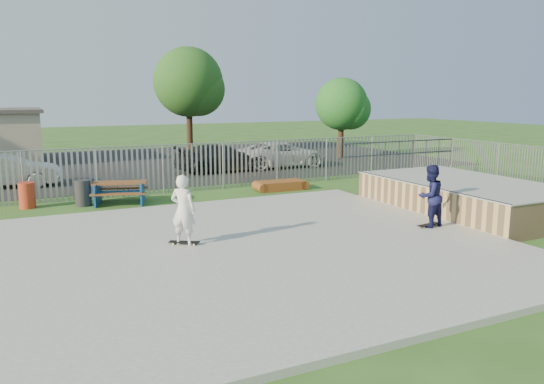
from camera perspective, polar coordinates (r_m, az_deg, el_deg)
name	(u,v)px	position (r m, az deg, el deg)	size (l,w,h in m)	color
ground	(216,255)	(13.56, -6.02, -6.81)	(120.00, 120.00, 0.00)	#30551D
concrete_slab	(216,253)	(13.54, -6.03, -6.51)	(15.00, 12.00, 0.15)	#969691
quarter_pipe	(465,196)	(19.47, 20.05, -0.41)	(5.50, 7.05, 2.19)	tan
fence	(197,186)	(17.88, -8.09, 0.64)	(26.04, 16.02, 2.00)	gray
picnic_table	(120,192)	(20.53, -16.02, -0.05)	(2.32, 2.08, 0.82)	brown
funbox	(281,185)	(22.62, 0.95, 0.72)	(1.97, 1.06, 0.38)	brown
trash_bin_red	(27,195)	(20.86, -24.85, -0.33)	(0.56, 0.56, 0.93)	#AF311B
trash_bin_grey	(83,193)	(20.52, -19.66, -0.10)	(0.57, 0.57, 0.95)	#262528
parking_lot	(102,166)	(31.76, -17.83, 2.69)	(40.00, 18.00, 0.02)	black
car_silver	(7,171)	(25.85, -26.65, 2.05)	(1.52, 4.37, 1.44)	#AEADB2
car_dark	(222,158)	(28.01, -5.45, 3.67)	(2.01, 4.94, 1.43)	black
car_white	(282,154)	(29.67, 1.08, 4.07)	(2.34, 5.08, 1.41)	silver
tree_mid	(188,82)	(36.66, -8.98, 11.58)	(4.65, 4.65, 7.17)	#3B2417
tree_right	(342,104)	(34.12, 7.49, 9.34)	(3.29, 3.29, 5.08)	#3D2718
skateboard_a	(428,225)	(16.41, 16.47, -3.46)	(0.82, 0.32, 0.08)	black
skateboard_b	(184,243)	(14.09, -9.42, -5.43)	(0.78, 0.60, 0.08)	black
skater_navy	(430,196)	(16.22, 16.63, -0.42)	(0.90, 0.70, 1.85)	#151643
skater_white	(183,210)	(13.88, -9.53, -1.91)	(0.67, 0.44, 1.85)	white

